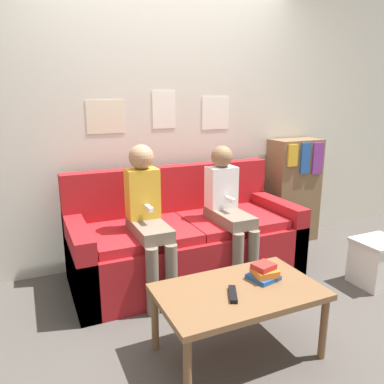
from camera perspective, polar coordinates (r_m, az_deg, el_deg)
name	(u,v)px	position (r m, az deg, el deg)	size (l,w,h in m)	color
ground_plane	(213,303)	(2.91, 3.29, -16.54)	(10.00, 10.00, 0.00)	#4C4742
wall_back	(163,119)	(3.44, -4.47, 11.06)	(8.00, 0.07, 2.60)	beige
couch	(185,241)	(3.20, -1.05, -7.54)	(1.89, 0.81, 0.90)	maroon
coffee_table	(239,296)	(2.25, 7.12, -15.49)	(0.94, 0.56, 0.42)	brown
person_left	(148,213)	(2.79, -6.76, -3.21)	(0.24, 0.56, 1.15)	#756656
person_right	(229,206)	(3.06, 5.59, -2.13)	(0.24, 0.56, 1.11)	#756656
tv_remote	(233,294)	(2.15, 6.25, -15.21)	(0.11, 0.17, 0.02)	black
book_stack	(264,273)	(2.34, 10.90, -11.96)	(0.19, 0.18, 0.10)	#23519E
bookshelf	(293,190)	(4.07, 15.15, 0.27)	(0.52, 0.31, 1.07)	brown
storage_box	(377,262)	(3.43, 26.36, -9.51)	(0.37, 0.32, 0.38)	silver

